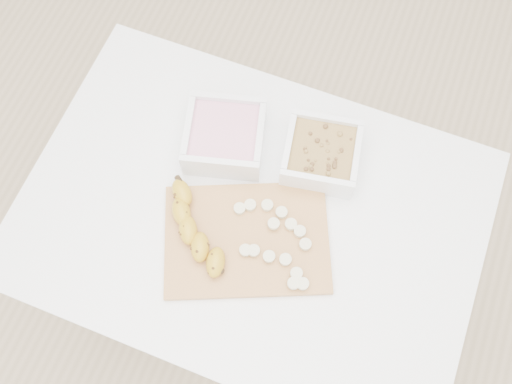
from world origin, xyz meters
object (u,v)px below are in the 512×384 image
(table, at_px, (251,227))
(banana, at_px, (196,230))
(bowl_yogurt, at_px, (225,136))
(bowl_granola, at_px, (321,154))
(cutting_board, at_px, (247,239))

(table, height_order, banana, banana)
(bowl_yogurt, distance_m, banana, 0.23)
(bowl_granola, bearing_deg, cutting_board, -110.10)
(table, relative_size, cutting_board, 2.86)
(banana, bearing_deg, bowl_yogurt, 60.69)
(banana, bearing_deg, table, 8.09)
(bowl_granola, xyz_separation_m, cutting_board, (-0.09, -0.23, -0.03))
(table, distance_m, cutting_board, 0.12)
(table, height_order, bowl_granola, bowl_granola)
(bowl_yogurt, height_order, bowl_granola, bowl_yogurt)
(bowl_yogurt, distance_m, cutting_board, 0.24)
(cutting_board, height_order, banana, banana)
(bowl_yogurt, distance_m, bowl_granola, 0.22)
(bowl_yogurt, height_order, cutting_board, bowl_yogurt)
(table, bearing_deg, bowl_granola, 60.44)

